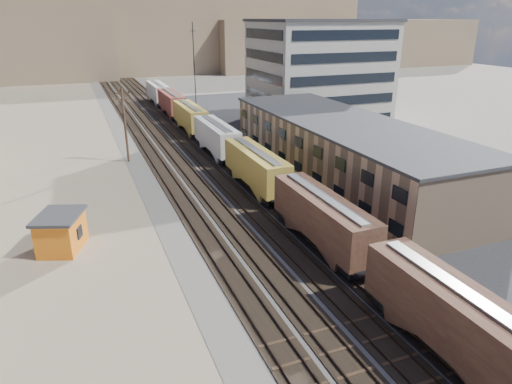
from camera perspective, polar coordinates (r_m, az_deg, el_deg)
name	(u,v)px	position (r m, az deg, el deg)	size (l,w,h in m)	color
ground	(347,325)	(31.29, 11.34, -15.98)	(300.00, 300.00, 0.00)	#6B6356
ballast_bed	(177,142)	(74.36, -9.87, 6.18)	(18.00, 200.00, 0.06)	#4C4742
dirt_yard	(37,176)	(63.53, -25.69, 1.82)	(24.00, 180.00, 0.03)	#867A5C
asphalt_lot	(346,152)	(69.03, 11.17, 4.94)	(26.00, 120.00, 0.04)	#232326
rail_tracks	(173,142)	(74.23, -10.29, 6.19)	(11.40, 200.00, 0.24)	black
freight_train	(234,150)	(58.75, -2.77, 5.32)	(3.00, 119.74, 4.46)	black
warehouse	(343,150)	(56.29, 10.83, 5.18)	(12.40, 40.40, 7.25)	tan
office_tower	(318,72)	(87.13, 7.80, 14.61)	(22.60, 18.60, 18.45)	#9E998E
utility_pole_north	(125,124)	(64.20, -16.07, 8.19)	(2.20, 0.32, 10.00)	#382619
radio_mast	(195,75)	(83.64, -7.67, 14.26)	(1.20, 0.16, 18.00)	black
hills_north	(105,31)	(189.06, -18.33, 18.59)	(265.00, 80.00, 32.00)	brown
maintenance_shed	(61,232)	(42.06, -23.19, -4.59)	(4.77, 5.36, 3.25)	orange
parked_car_silver	(511,223)	(48.51, 29.22, -3.41)	(2.19, 5.39, 1.57)	#9A9CA1
parked_car_blue	(309,118)	(88.04, 6.63, 9.18)	(2.83, 6.13, 1.70)	navy
parked_car_far	(336,129)	(80.40, 10.00, 7.82)	(1.82, 4.53, 1.54)	silver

